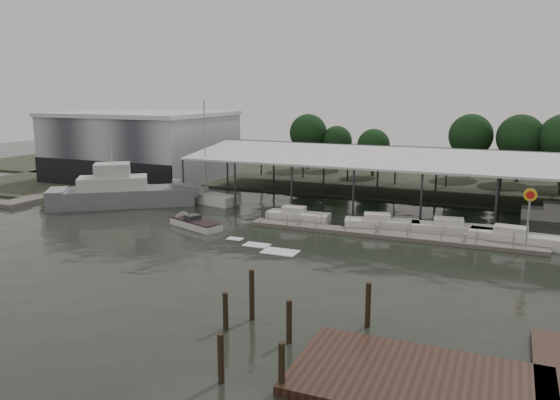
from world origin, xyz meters
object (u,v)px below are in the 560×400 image
at_px(grey_trawler, 123,193).
at_px(speedboat_underway, 192,223).
at_px(white_sailboat, 203,197).
at_px(shell_fuel_sign, 529,207).

xyz_separation_m(grey_trawler, speedboat_underway, (13.27, -5.76, -1.19)).
bearing_deg(white_sailboat, speedboat_underway, -50.34).
relative_size(shell_fuel_sign, speedboat_underway, 0.32).
relative_size(white_sailboat, speedboat_underway, 0.74).
bearing_deg(grey_trawler, white_sailboat, 0.30).
distance_m(shell_fuel_sign, white_sailboat, 37.88).
xyz_separation_m(shell_fuel_sign, grey_trawler, (-44.67, 2.03, -2.35)).
bearing_deg(speedboat_underway, shell_fuel_sign, -151.31).
bearing_deg(shell_fuel_sign, speedboat_underway, -173.24).
height_order(shell_fuel_sign, grey_trawler, grey_trawler).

